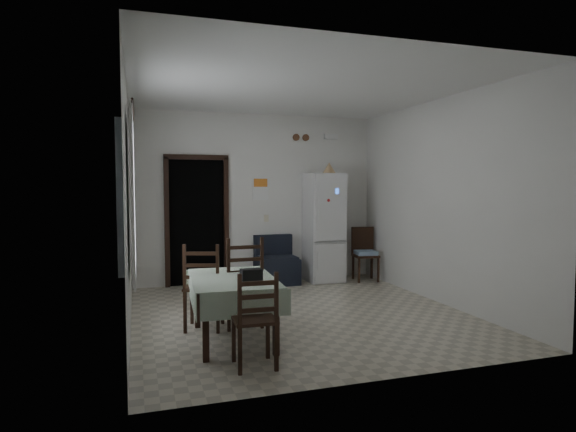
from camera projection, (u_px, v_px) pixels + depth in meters
The scene contains 25 objects.
ground at pixel (300, 314), 6.29m from camera, with size 4.50×4.50×0.00m, color #B7AE95.
ceiling at pixel (300, 89), 6.10m from camera, with size 4.20×4.50×0.02m, color white, non-canonical shape.
wall_back at pixel (258, 198), 8.34m from camera, with size 4.20×0.02×2.90m, color silver, non-canonical shape.
wall_front at pixel (386, 212), 4.05m from camera, with size 4.20×0.02×2.90m, color silver, non-canonical shape.
wall_left at pixel (128, 205), 5.56m from camera, with size 0.02×4.50×2.90m, color silver, non-canonical shape.
wall_right at pixel (439, 201), 6.83m from camera, with size 0.02×4.50×2.90m, color silver, non-canonical shape.
doorway at pixel (195, 221), 8.24m from camera, with size 1.06×0.52×2.22m.
window_recess at pixel (123, 197), 5.35m from camera, with size 0.10×1.20×1.60m, color silver.
curtain at pixel (133, 197), 5.38m from camera, with size 0.02×1.45×1.85m, color silver.
curtain_rod at pixel (133, 111), 5.33m from camera, with size 0.02×0.02×1.60m, color black.
calendar at pixel (261, 188), 8.33m from camera, with size 0.28×0.02×0.40m, color white.
calendar_image at pixel (261, 183), 8.32m from camera, with size 0.24×0.01×0.14m, color orange.
light_switch at pixel (266, 218), 8.39m from camera, with size 0.08×0.02×0.12m, color beige.
vent_left at pixel (296, 137), 8.46m from camera, with size 0.12×0.12×0.03m, color brown.
vent_right at pixel (306, 138), 8.52m from camera, with size 0.12×0.12×0.03m, color brown.
emergency_light at pixel (331, 137), 8.63m from camera, with size 0.25×0.07×0.09m, color white.
fridge at pixel (324, 227), 8.40m from camera, with size 0.61×0.61×1.88m, color silver, non-canonical shape.
tan_cone at pixel (329, 168), 8.31m from camera, with size 0.23×0.23×0.19m, color tan.
navy_seat at pixel (277, 260), 8.18m from camera, with size 0.67×0.65×0.81m, color black, non-canonical shape.
corner_chair at pixel (366, 254), 8.42m from camera, with size 0.40×0.40×0.93m, color black, non-canonical shape.
dining_table at pixel (233, 309), 5.19m from camera, with size 0.87×1.32×0.69m, color #9DAF95, non-canonical shape.
black_bag at pixel (251, 276), 4.91m from camera, with size 0.21×0.13×0.14m, color black.
dining_chair_far_left at pixel (204, 286), 5.61m from camera, with size 0.44×0.44×1.02m, color black, non-canonical shape.
dining_chair_far_right at pixel (242, 281), 5.74m from camera, with size 0.46×0.46×1.08m, color black, non-canonical shape.
dining_chair_near_head at pixel (254, 318), 4.44m from camera, with size 0.39×0.39×0.91m, color black, non-canonical shape.
Camera 1 is at (-2.01, -5.86, 1.68)m, focal length 30.00 mm.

